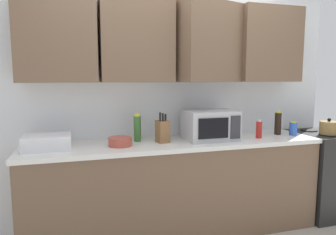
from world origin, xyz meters
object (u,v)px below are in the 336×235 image
at_px(kettle, 329,128).
at_px(bottle_green_oil, 137,128).
at_px(dish_rack, 47,142).
at_px(knife_block, 163,131).
at_px(bowl_ceramic_small, 120,142).
at_px(bottle_red_sauce, 259,129).
at_px(bottle_soy_dark, 278,123).
at_px(microwave, 210,125).
at_px(stove_range, 328,172).
at_px(bottle_blue_cleaner, 293,129).

relative_size(kettle, bottle_green_oil, 0.69).
xyz_separation_m(dish_rack, knife_block, (0.99, -0.01, 0.04)).
relative_size(bottle_green_oil, bowl_ceramic_small, 1.26).
distance_m(knife_block, bottle_red_sauce, 0.97).
bearing_deg(bottle_green_oil, bottle_soy_dark, -2.80).
xyz_separation_m(microwave, bowl_ceramic_small, (-0.86, -0.03, -0.10)).
xyz_separation_m(stove_range, bowl_ceramic_small, (-2.30, -0.03, 0.49)).
bearing_deg(bottle_soy_dark, bottle_green_oil, 177.20).
relative_size(bottle_blue_cleaner, bottle_green_oil, 0.56).
bearing_deg(bottle_red_sauce, knife_block, 175.75).
height_order(stove_range, dish_rack, dish_rack).
distance_m(kettle, bottle_soy_dark, 0.51).
height_order(stove_range, bottle_green_oil, bottle_green_oil).
bearing_deg(kettle, bottle_soy_dark, 158.13).
height_order(kettle, bottle_soy_dark, bottle_soy_dark).
distance_m(dish_rack, bottle_red_sauce, 1.96).
height_order(dish_rack, bowl_ceramic_small, dish_rack).
height_order(microwave, bottle_red_sauce, microwave).
relative_size(microwave, dish_rack, 1.26).
bearing_deg(bottle_green_oil, bowl_ceramic_small, -139.80).
xyz_separation_m(kettle, bottle_blue_cleaner, (-0.35, 0.11, -0.01)).
bearing_deg(bottle_red_sauce, bottle_soy_dark, 21.01).
relative_size(dish_rack, knife_block, 1.36).
xyz_separation_m(stove_range, kettle, (-0.17, -0.14, 0.53)).
bearing_deg(bottle_green_oil, stove_range, -3.31).
bearing_deg(knife_block, kettle, -4.85).
xyz_separation_m(kettle, bowl_ceramic_small, (-2.13, 0.11, -0.04)).
relative_size(knife_block, bottle_green_oil, 1.07).
bearing_deg(bottle_blue_cleaner, bottle_red_sauce, -175.69).
distance_m(bottle_red_sauce, bowl_ceramic_small, 1.36).
distance_m(knife_block, bowl_ceramic_small, 0.40).
bearing_deg(microwave, stove_range, -0.09).
bearing_deg(bottle_soy_dark, bottle_blue_cleaner, -33.07).
relative_size(stove_range, bottle_soy_dark, 3.70).
relative_size(stove_range, bottle_blue_cleaner, 6.26).
height_order(microwave, bottle_soy_dark, microwave).
xyz_separation_m(stove_range, microwave, (-1.44, 0.00, 0.59)).
height_order(kettle, dish_rack, kettle).
relative_size(microwave, bowl_ceramic_small, 2.31).
bearing_deg(knife_block, bottle_green_oil, 151.49).
height_order(dish_rack, bottle_blue_cleaner, bottle_blue_cleaner).
bearing_deg(dish_rack, bottle_soy_dark, 0.77).
bearing_deg(bottle_red_sauce, bottle_green_oil, 170.98).
bearing_deg(kettle, bottle_green_oil, 172.33).
bearing_deg(microwave, bottle_soy_dark, 3.47).
bearing_deg(dish_rack, bottle_red_sauce, -2.47).
height_order(stove_range, bottle_red_sauce, bottle_red_sauce).
distance_m(kettle, bottle_red_sauce, 0.78).
bearing_deg(knife_block, dish_rack, 179.27).
relative_size(bottle_red_sauce, bowl_ceramic_small, 0.88).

